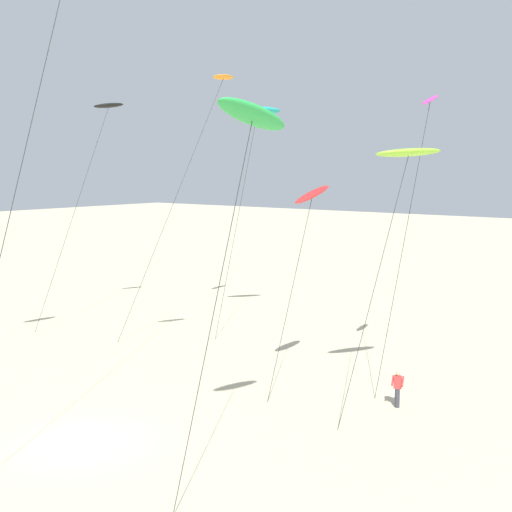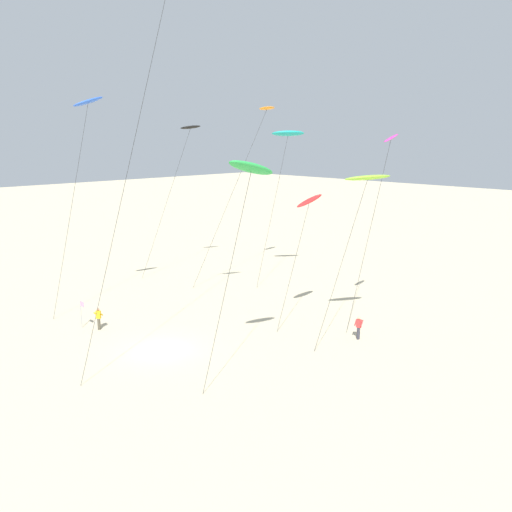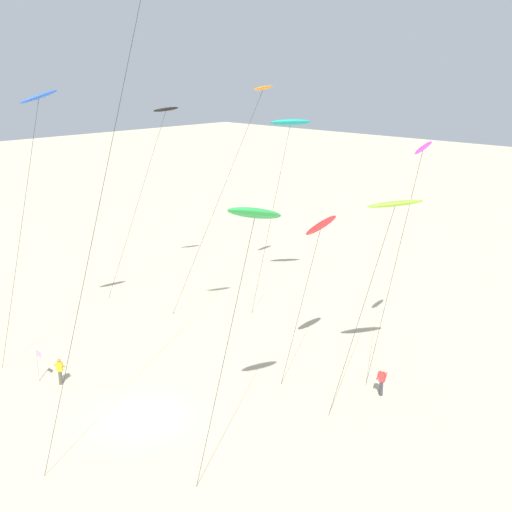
{
  "view_description": "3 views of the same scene",
  "coord_description": "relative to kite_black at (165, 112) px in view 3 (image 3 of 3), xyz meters",
  "views": [
    {
      "loc": [
        20.57,
        -15.64,
        10.68
      ],
      "look_at": [
        -0.25,
        11.47,
        6.16
      ],
      "focal_mm": 46.81,
      "sensor_mm": 36.0,
      "label": 1
    },
    {
      "loc": [
        28.26,
        -18.85,
        13.94
      ],
      "look_at": [
        0.42,
        8.47,
        5.21
      ],
      "focal_mm": 37.41,
      "sensor_mm": 36.0,
      "label": 2
    },
    {
      "loc": [
        26.38,
        -18.43,
        18.47
      ],
      "look_at": [
        -1.01,
        10.12,
        6.76
      ],
      "focal_mm": 45.98,
      "sensor_mm": 36.0,
      "label": 3
    }
  ],
  "objects": [
    {
      "name": "kite_orange",
      "position": [
        6.94,
        3.81,
        1.65
      ],
      "size": [
        2.51,
        8.97,
        16.91
      ],
      "color": "orange",
      "rests_on": "ground"
    },
    {
      "name": "kite_flyer_middle",
      "position": [
        23.58,
        -3.72,
        -13.77
      ],
      "size": [
        0.66,
        0.65,
        1.67
      ],
      "color": "#33333D",
      "rests_on": "ground"
    },
    {
      "name": "kite_blue",
      "position": [
        5.31,
        -13.62,
        1.67
      ],
      "size": [
        1.7,
        4.86,
        17.09
      ],
      "color": "blue",
      "rests_on": "ground"
    },
    {
      "name": "ground_plane",
      "position": [
        15.53,
        -14.82,
        -14.67
      ],
      "size": [
        260.0,
        260.0,
        0.0
      ],
      "primitive_type": "plane",
      "color": "beige"
    },
    {
      "name": "kite_black",
      "position": [
        0.0,
        0.0,
        0.0
      ],
      "size": [
        2.22,
        6.56,
        15.21
      ],
      "color": "black",
      "rests_on": "ground"
    },
    {
      "name": "kite_flyer_nearest",
      "position": [
        9.03,
        -15.82,
        -13.77
      ],
      "size": [
        0.73,
        0.72,
        1.67
      ],
      "color": "#4C4738",
      "rests_on": "ground"
    },
    {
      "name": "kite_lime",
      "position": [
        23.81,
        -3.8,
        -3.38
      ],
      "size": [
        2.47,
        5.45,
        11.66
      ],
      "color": "#8CD833",
      "rests_on": "ground"
    },
    {
      "name": "kite_teal",
      "position": [
        10.04,
        3.6,
        -0.45
      ],
      "size": [
        2.64,
        4.75,
        14.64
      ],
      "color": "teal",
      "rests_on": "ground"
    },
    {
      "name": "kite_magenta",
      "position": [
        23.07,
        -0.13,
        -1.17
      ],
      "size": [
        1.19,
        4.22,
        14.27
      ],
      "color": "#D8339E",
      "rests_on": "ground"
    },
    {
      "name": "kite_green",
      "position": [
        23.1,
        -13.72,
        -2.38
      ],
      "size": [
        1.42,
        4.54,
        13.04
      ],
      "color": "green",
      "rests_on": "ground"
    },
    {
      "name": "kite_red",
      "position": [
        19.23,
        -4.19,
        -5.25
      ],
      "size": [
        1.13,
        3.86,
        9.99
      ],
      "color": "red",
      "rests_on": "ground"
    },
    {
      "name": "marker_flag",
      "position": [
        7.87,
        -16.53,
        -13.18
      ],
      "size": [
        0.57,
        0.05,
        2.1
      ],
      "color": "gray",
      "rests_on": "ground"
    }
  ]
}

